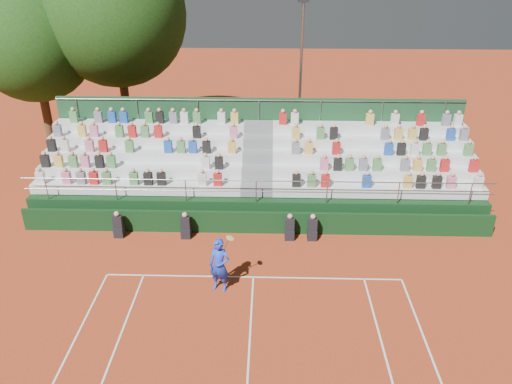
{
  "coord_description": "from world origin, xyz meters",
  "views": [
    {
      "loc": [
        0.54,
        -15.16,
        11.14
      ],
      "look_at": [
        0.0,
        3.5,
        1.8
      ],
      "focal_mm": 35.0,
      "sensor_mm": 36.0,
      "label": 1
    }
  ],
  "objects_px": {
    "tennis_player": "(220,265)",
    "tree_west": "(33,43)",
    "tree_east": "(115,15)",
    "floodlight_mast": "(301,67)"
  },
  "relations": [
    {
      "from": "tennis_player",
      "to": "floodlight_mast",
      "type": "relative_size",
      "value": 0.25
    },
    {
      "from": "tennis_player",
      "to": "tree_west",
      "type": "bearing_deg",
      "value": 130.24
    },
    {
      "from": "tree_west",
      "to": "tree_east",
      "type": "relative_size",
      "value": 0.83
    },
    {
      "from": "tree_west",
      "to": "floodlight_mast",
      "type": "height_order",
      "value": "tree_west"
    },
    {
      "from": "tennis_player",
      "to": "tree_west",
      "type": "distance_m",
      "value": 18.52
    },
    {
      "from": "floodlight_mast",
      "to": "tree_west",
      "type": "bearing_deg",
      "value": 177.88
    },
    {
      "from": "tennis_player",
      "to": "tree_east",
      "type": "xyz_separation_m",
      "value": [
        -6.97,
        14.47,
        6.52
      ]
    },
    {
      "from": "tree_west",
      "to": "tree_east",
      "type": "bearing_deg",
      "value": 11.27
    },
    {
      "from": "tree_east",
      "to": "floodlight_mast",
      "type": "distance_m",
      "value": 10.72
    },
    {
      "from": "tree_east",
      "to": "tree_west",
      "type": "bearing_deg",
      "value": -168.73
    }
  ]
}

